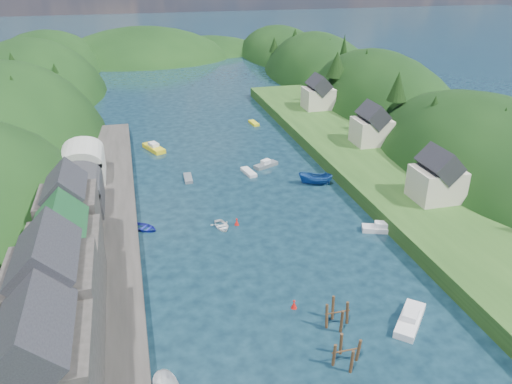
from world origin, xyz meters
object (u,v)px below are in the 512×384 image
object	(u,v)px
piling_cluster_far	(337,316)
channel_buoy_near	(294,305)
piling_cluster_near	(346,355)
channel_buoy_far	(237,222)

from	to	relation	value
piling_cluster_far	channel_buoy_near	world-z (taller)	piling_cluster_far
channel_buoy_near	piling_cluster_far	bearing A→B (deg)	-48.43
piling_cluster_far	channel_buoy_near	distance (m)	5.37
piling_cluster_near	channel_buoy_near	xyz separation A→B (m)	(-2.21, 9.39, -0.58)
piling_cluster_near	piling_cluster_far	xyz separation A→B (m)	(1.32, 5.41, 0.14)
piling_cluster_far	piling_cluster_near	bearing A→B (deg)	-103.72
channel_buoy_near	channel_buoy_far	bearing A→B (deg)	95.73
piling_cluster_near	channel_buoy_far	bearing A→B (deg)	98.10
piling_cluster_near	channel_buoy_far	xyz separation A→B (m)	(-4.29, 30.16, -0.58)
piling_cluster_far	channel_buoy_far	world-z (taller)	piling_cluster_far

